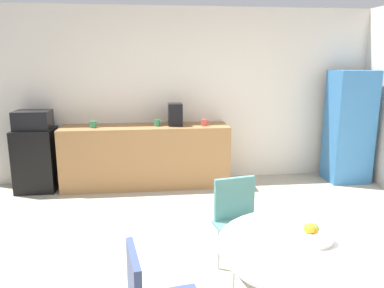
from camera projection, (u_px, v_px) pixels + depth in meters
ground_plane at (209, 286)px, 3.12m from camera, size 6.00×6.00×0.00m
wall_back at (179, 96)px, 5.74m from camera, size 6.00×0.10×2.60m
counter_block at (146, 156)px, 5.53m from camera, size 2.41×0.60×0.90m
mini_fridge at (37, 160)px, 5.36m from camera, size 0.54×0.54×0.88m
microwave at (33, 120)px, 5.23m from camera, size 0.48×0.38×0.26m
locker_cabinet at (349, 127)px, 5.69m from camera, size 0.60×0.50×1.68m
round_table at (309, 264)px, 2.33m from camera, size 1.13×1.13×0.72m
chair_teal at (239, 215)px, 3.25m from camera, size 0.50×0.50×0.83m
fruit_bowl at (313, 234)px, 2.33m from camera, size 0.23×0.23×0.13m
mug_white at (157, 123)px, 5.41m from camera, size 0.13×0.08×0.09m
mug_green at (204, 122)px, 5.43m from camera, size 0.13×0.08×0.09m
mug_red at (93, 124)px, 5.28m from camera, size 0.13×0.08×0.09m
coffee_maker at (175, 114)px, 5.45m from camera, size 0.20×0.24×0.32m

